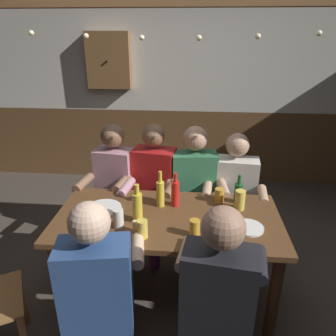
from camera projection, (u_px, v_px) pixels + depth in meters
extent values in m
plane|color=#423A33|center=(168.00, 293.00, 2.71)|extent=(7.06, 7.06, 0.00)
cube|color=silver|center=(183.00, 60.00, 4.18)|extent=(5.89, 0.12, 1.31)
cube|color=brown|center=(182.00, 145.00, 4.64)|extent=(5.89, 0.12, 1.00)
cube|color=brown|center=(167.00, 219.00, 2.40)|extent=(1.67, 0.81, 0.04)
cylinder|color=brown|center=(59.00, 283.00, 2.31)|extent=(0.08, 0.08, 0.71)
cylinder|color=brown|center=(274.00, 297.00, 2.19)|extent=(0.08, 0.08, 0.71)
cylinder|color=brown|center=(87.00, 231.00, 2.91)|extent=(0.08, 0.08, 0.71)
cylinder|color=brown|center=(258.00, 240.00, 2.79)|extent=(0.08, 0.08, 0.71)
cube|color=#B78493|center=(115.00, 177.00, 3.09)|extent=(0.38, 0.27, 0.54)
sphere|color=brown|center=(112.00, 136.00, 2.93)|extent=(0.22, 0.22, 0.22)
cylinder|color=#B78493|center=(121.00, 208.00, 3.04)|extent=(0.19, 0.41, 0.13)
cylinder|color=#B78493|center=(102.00, 206.00, 3.08)|extent=(0.19, 0.41, 0.13)
cylinder|color=#B78493|center=(115.00, 244.00, 2.97)|extent=(0.10, 0.10, 0.42)
cylinder|color=#B78493|center=(96.00, 241.00, 3.01)|extent=(0.10, 0.10, 0.42)
cylinder|color=#B78493|center=(126.00, 188.00, 2.81)|extent=(0.12, 0.29, 0.08)
cylinder|color=brown|center=(83.00, 183.00, 2.90)|extent=(0.12, 0.29, 0.08)
cube|color=#AD1919|center=(154.00, 177.00, 3.06)|extent=(0.42, 0.30, 0.56)
sphere|color=brown|center=(153.00, 135.00, 2.90)|extent=(0.21, 0.21, 0.21)
cylinder|color=#6B2D66|center=(161.00, 210.00, 3.00)|extent=(0.20, 0.44, 0.13)
cylinder|color=#6B2D66|center=(139.00, 208.00, 3.05)|extent=(0.20, 0.44, 0.13)
cylinder|color=#6B2D66|center=(155.00, 248.00, 2.92)|extent=(0.10, 0.10, 0.42)
cylinder|color=#6B2D66|center=(133.00, 244.00, 2.97)|extent=(0.10, 0.10, 0.42)
cylinder|color=brown|center=(170.00, 189.00, 2.77)|extent=(0.13, 0.29, 0.08)
cylinder|color=brown|center=(122.00, 183.00, 2.87)|extent=(0.13, 0.29, 0.08)
cube|color=#33724C|center=(194.00, 180.00, 3.03)|extent=(0.42, 0.27, 0.53)
sphere|color=tan|center=(195.00, 138.00, 2.87)|extent=(0.22, 0.22, 0.22)
cylinder|color=#33724C|center=(206.00, 210.00, 3.01)|extent=(0.17, 0.40, 0.13)
cylinder|color=#33724C|center=(183.00, 210.00, 3.00)|extent=(0.17, 0.40, 0.13)
cylinder|color=#33724C|center=(208.00, 246.00, 2.94)|extent=(0.10, 0.10, 0.42)
cylinder|color=#33724C|center=(183.00, 247.00, 2.93)|extent=(0.10, 0.10, 0.42)
cylinder|color=tan|center=(223.00, 189.00, 2.80)|extent=(0.11, 0.29, 0.08)
cylinder|color=tan|center=(170.00, 190.00, 2.79)|extent=(0.11, 0.29, 0.08)
cube|color=silver|center=(234.00, 183.00, 3.01)|extent=(0.43, 0.25, 0.49)
sphere|color=tan|center=(238.00, 145.00, 2.86)|extent=(0.21, 0.21, 0.21)
cylinder|color=black|center=(245.00, 214.00, 2.95)|extent=(0.17, 0.42, 0.13)
cylinder|color=black|center=(220.00, 211.00, 2.99)|extent=(0.17, 0.42, 0.13)
cylinder|color=black|center=(243.00, 252.00, 2.87)|extent=(0.10, 0.10, 0.42)
cylinder|color=black|center=(217.00, 249.00, 2.91)|extent=(0.10, 0.10, 0.42)
cylinder|color=tan|center=(263.00, 196.00, 2.74)|extent=(0.11, 0.29, 0.08)
cylinder|color=tan|center=(207.00, 191.00, 2.82)|extent=(0.11, 0.29, 0.08)
cube|color=#2D4C84|center=(96.00, 285.00, 1.78)|extent=(0.42, 0.29, 0.53)
sphere|color=beige|center=(89.00, 222.00, 1.62)|extent=(0.22, 0.22, 0.22)
cylinder|color=#B78493|center=(85.00, 302.00, 1.99)|extent=(0.19, 0.39, 0.13)
cylinder|color=#B78493|center=(120.00, 300.00, 2.00)|extent=(0.19, 0.39, 0.13)
cylinder|color=#B78493|center=(93.00, 311.00, 2.26)|extent=(0.10, 0.10, 0.42)
cylinder|color=#B78493|center=(124.00, 309.00, 2.28)|extent=(0.10, 0.10, 0.42)
cylinder|color=beige|center=(64.00, 254.00, 1.99)|extent=(0.12, 0.29, 0.08)
cylinder|color=beige|center=(138.00, 250.00, 2.02)|extent=(0.12, 0.29, 0.08)
cube|color=black|center=(218.00, 293.00, 1.73)|extent=(0.41, 0.28, 0.54)
sphere|color=#9E755B|center=(223.00, 228.00, 1.57)|extent=(0.22, 0.22, 0.22)
cylinder|color=#6B2D66|center=(200.00, 304.00, 1.98)|extent=(0.18, 0.42, 0.13)
cylinder|color=#6B2D66|center=(235.00, 310.00, 1.94)|extent=(0.18, 0.42, 0.13)
cylinder|color=#6B2D66|center=(202.00, 311.00, 2.26)|extent=(0.10, 0.10, 0.42)
cylinder|color=#6B2D66|center=(233.00, 316.00, 2.22)|extent=(0.10, 0.10, 0.42)
cylinder|color=#9E755B|center=(185.00, 254.00, 1.99)|extent=(0.12, 0.29, 0.08)
cylinder|color=black|center=(260.00, 264.00, 1.90)|extent=(0.12, 0.29, 0.08)
cylinder|color=brown|center=(23.00, 300.00, 2.35)|extent=(0.04, 0.04, 0.44)
cylinder|color=#F9E08C|center=(135.00, 226.00, 2.20)|extent=(0.04, 0.04, 0.08)
cylinder|color=white|center=(104.00, 208.00, 2.49)|extent=(0.27, 0.27, 0.01)
cylinder|color=white|center=(248.00, 228.00, 2.25)|extent=(0.22, 0.22, 0.01)
cylinder|color=red|center=(175.00, 194.00, 2.51)|extent=(0.06, 0.06, 0.20)
cylinder|color=red|center=(175.00, 178.00, 2.45)|extent=(0.03, 0.03, 0.07)
cylinder|color=gold|center=(160.00, 194.00, 2.50)|extent=(0.06, 0.06, 0.20)
cylinder|color=gold|center=(160.00, 177.00, 2.45)|extent=(0.03, 0.03, 0.09)
cylinder|color=gold|center=(137.00, 208.00, 2.29)|extent=(0.07, 0.07, 0.22)
cylinder|color=gold|center=(137.00, 189.00, 2.24)|extent=(0.03, 0.03, 0.07)
cylinder|color=#195923|center=(238.00, 193.00, 2.56)|extent=(0.06, 0.06, 0.16)
cylinder|color=#195923|center=(239.00, 180.00, 2.52)|extent=(0.03, 0.03, 0.08)
cylinder|color=gold|center=(195.00, 228.00, 2.15)|extent=(0.07, 0.07, 0.12)
cylinder|color=#E5C64C|center=(142.00, 229.00, 2.13)|extent=(0.07, 0.07, 0.13)
cylinder|color=gold|center=(219.00, 195.00, 2.58)|extent=(0.07, 0.07, 0.12)
cylinder|color=white|center=(118.00, 218.00, 2.24)|extent=(0.07, 0.07, 0.14)
cylinder|color=#E5C64C|center=(240.00, 200.00, 2.46)|extent=(0.08, 0.08, 0.16)
cube|color=brown|center=(108.00, 60.00, 4.14)|extent=(0.56, 0.12, 0.70)
sphere|color=black|center=(107.00, 61.00, 4.07)|extent=(0.03, 0.03, 0.03)
sphere|color=#F9EAB2|center=(31.00, 33.00, 2.17)|extent=(0.04, 0.04, 0.04)
sphere|color=#F9EAB2|center=(86.00, 36.00, 2.15)|extent=(0.04, 0.04, 0.04)
sphere|color=#F9EAB2|center=(142.00, 38.00, 2.12)|extent=(0.04, 0.04, 0.04)
sphere|color=#F9EAB2|center=(199.00, 38.00, 2.09)|extent=(0.04, 0.04, 0.04)
sphere|color=#F9EAB2|center=(258.00, 36.00, 2.06)|extent=(0.04, 0.04, 0.04)
sphere|color=#F9EAB2|center=(319.00, 33.00, 2.02)|extent=(0.04, 0.04, 0.04)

